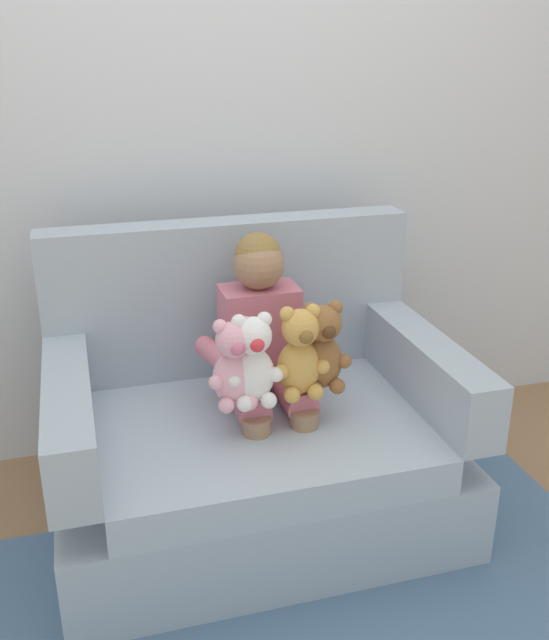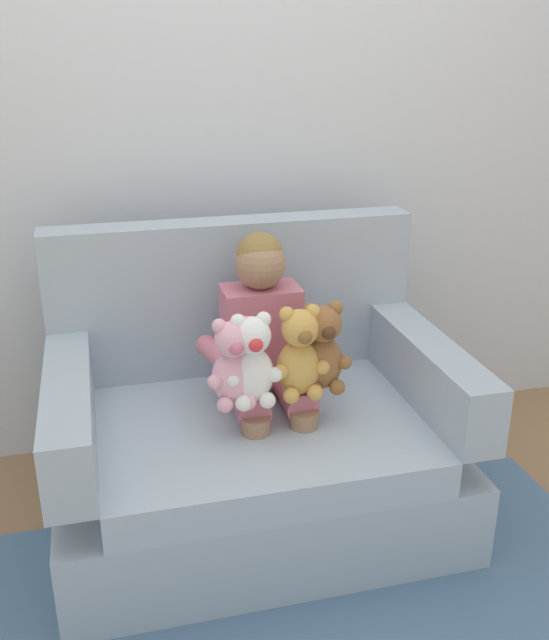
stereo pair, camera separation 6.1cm
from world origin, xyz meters
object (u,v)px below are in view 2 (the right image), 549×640
at_px(plush_pink, 233,365).
at_px(plush_honey, 300,354).
at_px(plush_white, 252,362).
at_px(plush_brown, 322,350).
at_px(armchair, 253,434).
at_px(seated_child, 266,346).

bearing_deg(plush_pink, plush_honey, -16.64).
distance_m(plush_white, plush_brown, 0.24).
bearing_deg(armchair, plush_pink, -119.89).
xyz_separation_m(armchair, plush_brown, (0.20, -0.14, 0.36)).
bearing_deg(plush_white, plush_brown, 16.52).
bearing_deg(armchair, seated_child, 22.80).
xyz_separation_m(armchair, plush_white, (-0.04, -0.17, 0.36)).
xyz_separation_m(plush_honey, plush_pink, (-0.21, -0.01, -0.01)).
relative_size(armchair, plush_brown, 4.39).
relative_size(armchair, plush_honey, 4.36).
height_order(seated_child, plush_pink, seated_child).
bearing_deg(seated_child, armchair, -159.27).
distance_m(armchair, plush_brown, 0.43).
bearing_deg(seated_child, plush_white, -116.93).
distance_m(armchair, seated_child, 0.33).
height_order(seated_child, plush_brown, seated_child).
bearing_deg(plush_white, armchair, 86.43).
distance_m(armchair, plush_honey, 0.41).
distance_m(plush_pink, plush_brown, 0.29).
relative_size(seated_child, plush_brown, 2.73).
relative_size(plush_honey, plush_pink, 1.05).
xyz_separation_m(plush_pink, plush_brown, (0.29, 0.03, 0.01)).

